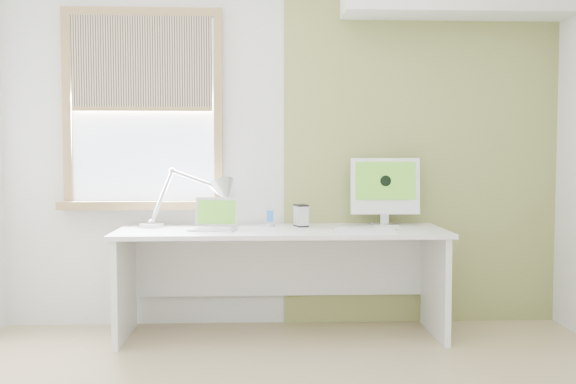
{
  "coord_description": "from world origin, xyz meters",
  "views": [
    {
      "loc": [
        -0.18,
        -3.03,
        1.25
      ],
      "look_at": [
        0.0,
        1.05,
        1.0
      ],
      "focal_mm": 41.27,
      "sensor_mm": 36.0,
      "label": 1
    }
  ],
  "objects": [
    {
      "name": "desk",
      "position": [
        -0.03,
        1.44,
        0.53
      ],
      "size": [
        2.2,
        0.7,
        0.73
      ],
      "color": "white",
      "rests_on": "room"
    },
    {
      "name": "imac",
      "position": [
        0.71,
        1.59,
        1.0
      ],
      "size": [
        0.49,
        0.16,
        0.47
      ],
      "color": "silver",
      "rests_on": "desk"
    },
    {
      "name": "keyboard",
      "position": [
        0.5,
        1.21,
        0.74
      ],
      "size": [
        0.43,
        0.18,
        0.02
      ],
      "color": "white",
      "rests_on": "desk"
    },
    {
      "name": "mouse",
      "position": [
        0.37,
        1.27,
        0.75
      ],
      "size": [
        0.1,
        0.12,
        0.03
      ],
      "primitive_type": "ellipsoid",
      "rotation": [
        0.0,
        0.0,
        -0.43
      ],
      "color": "white",
      "rests_on": "desk"
    },
    {
      "name": "phone_dock",
      "position": [
        -0.1,
        1.54,
        0.77
      ],
      "size": [
        0.07,
        0.07,
        0.13
      ],
      "color": "silver",
      "rests_on": "desk"
    },
    {
      "name": "room",
      "position": [
        0.0,
        0.0,
        1.3
      ],
      "size": [
        4.04,
        3.54,
        2.64
      ],
      "color": "tan",
      "rests_on": "ground"
    },
    {
      "name": "accent_wall",
      "position": [
        1.0,
        1.74,
        1.3
      ],
      "size": [
        2.0,
        0.02,
        2.6
      ],
      "primitive_type": "cube",
      "color": "#969D50",
      "rests_on": "room"
    },
    {
      "name": "window",
      "position": [
        -1.0,
        1.71,
        1.54
      ],
      "size": [
        1.2,
        0.14,
        1.42
      ],
      "color": "olive",
      "rests_on": "room"
    },
    {
      "name": "laptop",
      "position": [
        -0.48,
        1.38,
        0.78
      ],
      "size": [
        0.34,
        0.29,
        0.21
      ],
      "color": "silver",
      "rests_on": "desk"
    },
    {
      "name": "desk_lamp",
      "position": [
        -0.52,
        1.55,
        0.94
      ],
      "size": [
        0.73,
        0.29,
        0.41
      ],
      "color": "silver",
      "rests_on": "desk"
    },
    {
      "name": "external_drive",
      "position": [
        0.11,
        1.53,
        0.81
      ],
      "size": [
        0.11,
        0.13,
        0.15
      ],
      "color": "silver",
      "rests_on": "desk"
    }
  ]
}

